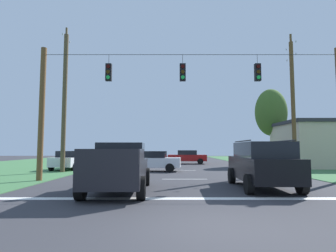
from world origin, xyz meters
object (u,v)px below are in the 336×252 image
at_px(suv_black, 261,164).
at_px(tree_roadside_right, 270,113).
at_px(distant_car_crossing_white, 151,161).
at_px(distant_car_far_parked, 187,157).
at_px(pickup_truck, 119,167).
at_px(distant_car_oncoming, 70,160).
at_px(utility_pole_mid_right, 292,102).
at_px(utility_pole_near_left, 64,100).
at_px(overhead_signal_span, 189,107).

xyz_separation_m(suv_black, tree_roadside_right, (6.85, 16.92, 4.46)).
distance_m(distant_car_crossing_white, distant_car_far_parked, 10.78).
bearing_deg(pickup_truck, suv_black, 7.46).
relative_size(distant_car_oncoming, tree_roadside_right, 0.55).
relative_size(suv_black, distant_car_far_parked, 1.10).
bearing_deg(distant_car_far_parked, suv_black, -84.48).
xyz_separation_m(distant_car_oncoming, tree_roadside_right, (18.84, 6.33, 4.73)).
height_order(distant_car_far_parked, utility_pole_mid_right, utility_pole_mid_right).
bearing_deg(suv_black, utility_pole_mid_right, 57.60).
bearing_deg(suv_black, distant_car_far_parked, 95.52).
bearing_deg(utility_pole_mid_right, distant_car_oncoming, 172.44).
bearing_deg(utility_pole_near_left, suv_black, -34.37).
distance_m(pickup_truck, utility_pole_near_left, 11.26).
distance_m(distant_car_crossing_white, utility_pole_near_left, 7.86).
bearing_deg(overhead_signal_span, utility_pole_near_left, 149.07).
distance_m(overhead_signal_span, distant_car_crossing_white, 7.49).
bearing_deg(distant_car_oncoming, suv_black, -41.43).
distance_m(suv_black, distant_car_crossing_white, 10.48).
height_order(pickup_truck, distant_car_crossing_white, pickup_truck).
bearing_deg(pickup_truck, overhead_signal_span, 48.12).
bearing_deg(distant_car_oncoming, distant_car_crossing_white, -12.84).
bearing_deg(overhead_signal_span, tree_roadside_right, 55.62).
height_order(distant_car_far_parked, utility_pole_near_left, utility_pole_near_left).
bearing_deg(distant_car_oncoming, overhead_signal_span, -40.82).
relative_size(distant_car_far_parked, utility_pole_near_left, 0.41).
distance_m(pickup_truck, distant_car_oncoming, 12.86).
height_order(distant_car_oncoming, utility_pole_mid_right, utility_pole_mid_right).
bearing_deg(distant_car_oncoming, utility_pole_near_left, -82.61).
height_order(pickup_truck, distant_car_oncoming, pickup_truck).
height_order(suv_black, utility_pole_mid_right, utility_pole_mid_right).
xyz_separation_m(overhead_signal_span, distant_car_crossing_white, (-2.39, 6.35, -3.18)).
xyz_separation_m(overhead_signal_span, utility_pole_mid_right, (8.14, 5.59, 1.18)).
xyz_separation_m(pickup_truck, distant_car_oncoming, (-5.99, 11.37, -0.18)).
bearing_deg(distant_car_oncoming, utility_pole_mid_right, -7.56).
bearing_deg(distant_car_far_parked, distant_car_oncoming, -139.35).
height_order(distant_car_crossing_white, distant_car_oncoming, same).
distance_m(overhead_signal_span, utility_pole_near_left, 10.32).
distance_m(overhead_signal_span, suv_black, 4.91).
bearing_deg(utility_pole_mid_right, overhead_signal_span, -145.53).
relative_size(suv_black, utility_pole_mid_right, 0.47).
bearing_deg(utility_pole_near_left, tree_roadside_right, 25.80).
bearing_deg(suv_black, pickup_truck, -172.54).
relative_size(suv_black, distant_car_oncoming, 1.11).
relative_size(overhead_signal_span, pickup_truck, 3.01).
xyz_separation_m(overhead_signal_span, utility_pole_near_left, (-8.78, 5.26, 1.26)).
height_order(utility_pole_mid_right, utility_pole_near_left, utility_pole_near_left).
relative_size(distant_car_oncoming, utility_pole_mid_right, 0.42).
bearing_deg(distant_car_crossing_white, utility_pole_near_left, -170.38).
distance_m(pickup_truck, suv_black, 6.06).
relative_size(utility_pole_mid_right, tree_roadside_right, 1.30).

